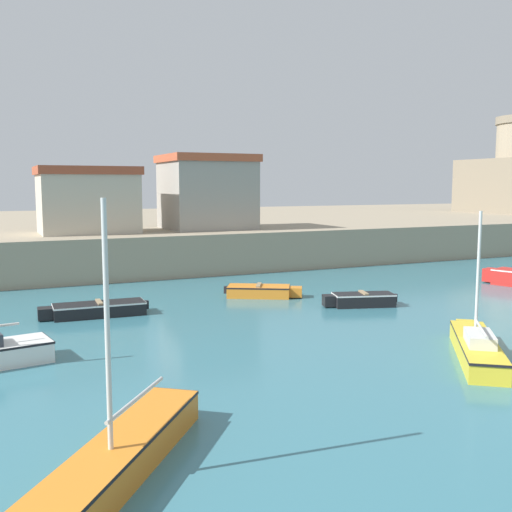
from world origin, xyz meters
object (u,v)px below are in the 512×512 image
object	(u,v)px
sailboat_yellow_1	(476,346)
harbor_shed_mid_row	(88,200)
dinghy_black_2	(96,309)
dinghy_orange_3	(261,291)
sailboat_orange_0	(119,456)
harbor_shed_near_wharf	(207,192)
dinghy_black_6	(361,299)

from	to	relation	value
sailboat_yellow_1	harbor_shed_mid_row	xyz separation A→B (m)	(-8.15, 24.27, 4.21)
dinghy_black_2	dinghy_orange_3	bearing A→B (deg)	7.20
sailboat_orange_0	dinghy_orange_3	distance (m)	18.63
sailboat_yellow_1	dinghy_black_2	world-z (taller)	sailboat_yellow_1
harbor_shed_near_wharf	harbor_shed_mid_row	xyz separation A→B (m)	(-8.00, -0.42, -0.45)
dinghy_black_2	harbor_shed_mid_row	size ratio (longest dim) A/B	0.75
sailboat_orange_0	harbor_shed_mid_row	xyz separation A→B (m)	(3.90, 27.30, 4.22)
sailboat_yellow_1	harbor_shed_near_wharf	distance (m)	25.12
dinghy_black_6	harbor_shed_mid_row	xyz separation A→B (m)	(-9.60, 15.75, 4.30)
harbor_shed_near_wharf	harbor_shed_mid_row	size ratio (longest dim) A/B	0.96
dinghy_black_2	harbor_shed_mid_row	world-z (taller)	harbor_shed_mid_row
dinghy_black_2	dinghy_black_6	world-z (taller)	dinghy_black_6
sailboat_orange_0	sailboat_yellow_1	xyz separation A→B (m)	(12.05, 3.03, 0.01)
dinghy_black_2	harbor_shed_near_wharf	world-z (taller)	harbor_shed_near_wharf
sailboat_orange_0	dinghy_black_6	world-z (taller)	sailboat_orange_0
dinghy_black_2	dinghy_black_6	xyz separation A→B (m)	(11.43, -2.94, 0.01)
sailboat_orange_0	harbor_shed_mid_row	size ratio (longest dim) A/B	0.91
dinghy_orange_3	dinghy_black_6	bearing A→B (deg)	-51.23
dinghy_orange_3	dinghy_black_6	world-z (taller)	dinghy_black_6
dinghy_orange_3	harbor_shed_near_wharf	world-z (taller)	harbor_shed_near_wharf
sailboat_yellow_1	dinghy_black_6	xyz separation A→B (m)	(1.45, 8.52, -0.09)
sailboat_yellow_1	dinghy_orange_3	bearing A→B (deg)	97.97
sailboat_yellow_1	harbor_shed_near_wharf	bearing A→B (deg)	90.35
dinghy_black_2	harbor_shed_near_wharf	distance (m)	17.15
sailboat_orange_0	sailboat_yellow_1	distance (m)	12.42
sailboat_orange_0	harbor_shed_mid_row	bearing A→B (deg)	81.87
sailboat_orange_0	harbor_shed_near_wharf	bearing A→B (deg)	66.76
sailboat_yellow_1	dinghy_orange_3	distance (m)	12.62
sailboat_yellow_1	harbor_shed_mid_row	distance (m)	25.95
sailboat_yellow_1	dinghy_black_2	bearing A→B (deg)	131.06
sailboat_orange_0	dinghy_orange_3	bearing A→B (deg)	56.43
dinghy_black_6	harbor_shed_near_wharf	size ratio (longest dim) A/B	0.59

